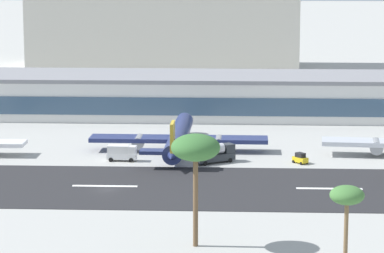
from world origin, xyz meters
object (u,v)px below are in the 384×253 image
object	(u,v)px
service_baggage_tug_2	(300,158)
palm_tree_1	(196,149)
service_box_truck_1	(122,152)
palm_tree_3	(347,198)
airliner_gold_tail_gate_1	(178,138)
service_fuel_truck_0	(215,153)
terminal_building	(198,95)
distant_hotel_block	(164,15)

from	to	relation	value
service_baggage_tug_2	palm_tree_1	size ratio (longest dim) A/B	0.21
service_box_truck_1	palm_tree_3	xyz separation A→B (m)	(37.95, -70.89, 9.10)
airliner_gold_tail_gate_1	palm_tree_3	size ratio (longest dim) A/B	3.61
palm_tree_1	palm_tree_3	size ratio (longest dim) A/B	1.33
service_fuel_truck_0	palm_tree_1	xyz separation A→B (m)	(-1.40, -56.81, 12.38)
palm_tree_1	terminal_building	bearing A→B (deg)	92.20
terminal_building	service_fuel_truck_0	xyz separation A→B (m)	(5.80, -57.51, -3.45)
distant_hotel_block	palm_tree_3	world-z (taller)	distant_hotel_block
terminal_building	palm_tree_3	xyz separation A→B (m)	(24.64, -127.46, 5.40)
service_fuel_truck_0	service_box_truck_1	size ratio (longest dim) A/B	1.40
palm_tree_1	distant_hotel_block	bearing A→B (deg)	95.53
distant_hotel_block	service_fuel_truck_0	size ratio (longest dim) A/B	11.74
airliner_gold_tail_gate_1	service_box_truck_1	size ratio (longest dim) A/B	7.37
airliner_gold_tail_gate_1	service_fuel_truck_0	xyz separation A→B (m)	(8.06, -10.43, -0.97)
terminal_building	service_fuel_truck_0	distance (m)	57.91
terminal_building	airliner_gold_tail_gate_1	world-z (taller)	terminal_building
airliner_gold_tail_gate_1	service_box_truck_1	xyz separation A→B (m)	(-11.04, -9.48, -1.21)
distant_hotel_block	palm_tree_1	distance (m)	228.51
service_fuel_truck_0	palm_tree_1	distance (m)	58.16
terminal_building	service_box_truck_1	distance (m)	58.23
terminal_building	distant_hotel_block	bearing A→B (deg)	98.86
airliner_gold_tail_gate_1	palm_tree_1	size ratio (longest dim) A/B	2.71
service_baggage_tug_2	terminal_building	bearing A→B (deg)	-17.49
airliner_gold_tail_gate_1	palm_tree_3	world-z (taller)	palm_tree_3
service_fuel_truck_0	palm_tree_1	bearing A→B (deg)	-124.46
distant_hotel_block	service_fuel_truck_0	distance (m)	173.04
terminal_building	airliner_gold_tail_gate_1	xyz separation A→B (m)	(-2.26, -47.09, -2.48)
distant_hotel_block	service_box_truck_1	xyz separation A→B (m)	(4.31, -169.63, -17.50)
distant_hotel_block	airliner_gold_tail_gate_1	bearing A→B (deg)	-84.52
service_baggage_tug_2	distant_hotel_block	bearing A→B (deg)	-26.07
terminal_building	service_baggage_tug_2	distance (m)	61.90
distant_hotel_block	palm_tree_3	bearing A→B (deg)	-80.03
terminal_building	palm_tree_1	xyz separation A→B (m)	(4.39, -114.33, 8.93)
airliner_gold_tail_gate_1	service_baggage_tug_2	size ratio (longest dim) A/B	12.92
distant_hotel_block	service_baggage_tug_2	xyz separation A→B (m)	(40.80, -170.29, -18.24)
service_fuel_truck_0	palm_tree_3	world-z (taller)	palm_tree_3
service_baggage_tug_2	palm_tree_3	world-z (taller)	palm_tree_3
distant_hotel_block	palm_tree_3	size ratio (longest dim) A/B	8.03
distant_hotel_block	airliner_gold_tail_gate_1	size ratio (longest dim) A/B	2.23
distant_hotel_block	palm_tree_1	size ratio (longest dim) A/B	6.03
service_box_truck_1	palm_tree_1	world-z (taller)	palm_tree_1
terminal_building	palm_tree_3	world-z (taller)	palm_tree_3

